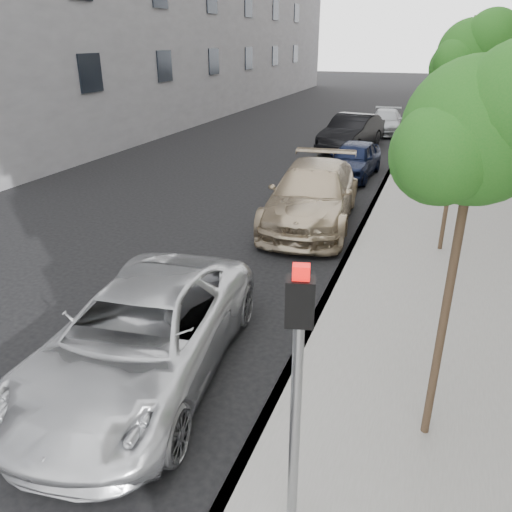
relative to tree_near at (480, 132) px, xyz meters
The scene contains 12 objects.
ground 5.31m from the tree_near, 155.05° to the right, with size 160.00×160.00×0.00m, color black.
sidewalk 22.85m from the tree_near, 87.27° to the left, with size 6.40×72.00×0.14m, color gray.
curb 22.92m from the tree_near, 95.21° to the left, with size 0.15×72.00×0.14m, color #9E9B93.
tree_near is the anchor object (origin of this frame).
tree_mid 6.53m from the tree_near, 90.00° to the left, with size 1.70×1.50×5.22m.
tree_far 13.00m from the tree_near, 90.00° to the left, with size 1.85×1.65×4.77m.
signal_pole 3.01m from the tree_near, 122.30° to the right, with size 0.28×0.23×3.00m.
minivan 5.24m from the tree_near, behind, with size 2.38×5.17×1.44m, color silver.
suv 8.98m from the tree_near, 114.63° to the left, with size 2.26×5.56×1.61m, color tan.
sedan_blue 13.96m from the tree_near, 104.20° to the left, with size 1.56×3.87×1.32m, color black.
sedan_black 18.87m from the tree_near, 103.41° to the left, with size 1.68×4.83×1.59m, color black.
sedan_rear 23.71m from the tree_near, 98.29° to the left, with size 1.72×4.23×1.23m, color #9DA1A5.
Camera 1 is at (2.89, -3.94, 4.78)m, focal length 35.00 mm.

